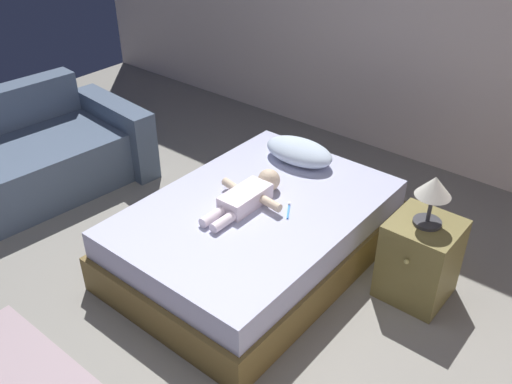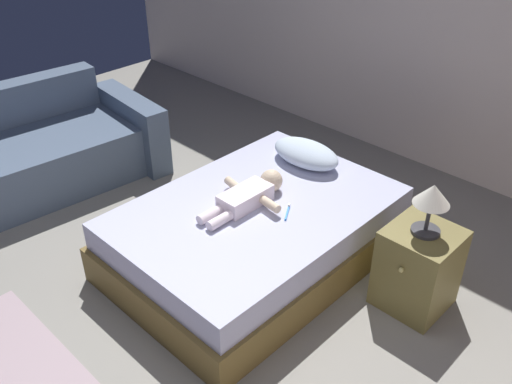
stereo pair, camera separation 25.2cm
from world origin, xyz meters
name	(u,v)px [view 1 (the left image)]	position (x,y,z in m)	size (l,w,h in m)	color
ground_plane	(170,355)	(0.00, 0.00, 0.00)	(8.00, 8.00, 0.00)	gray
wall_behind_bed	(437,3)	(0.00, 3.00, 1.36)	(8.00, 0.12, 2.71)	silver
bed	(256,233)	(-0.16, 0.96, 0.22)	(1.30, 1.87, 0.44)	brown
pillow	(299,152)	(-0.29, 1.61, 0.52)	(0.54, 0.31, 0.16)	silver
baby	(249,195)	(-0.21, 0.96, 0.50)	(0.49, 0.67, 0.15)	white
toothbrush	(288,210)	(0.04, 1.04, 0.45)	(0.10, 0.15, 0.02)	#3D8DEB
couch	(16,164)	(-2.15, 0.40, 0.28)	(1.19, 1.98, 0.77)	#4D5D74
nightstand	(420,259)	(0.82, 1.34, 0.27)	(0.40, 0.43, 0.54)	olive
lamp	(434,190)	(0.82, 1.34, 0.77)	(0.21, 0.21, 0.32)	#333338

